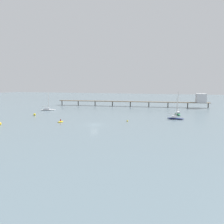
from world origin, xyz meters
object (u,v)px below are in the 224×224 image
(sailboat_green, at_px, (178,113))
(dinghy_yellow, at_px, (61,122))
(mooring_buoy_near, at_px, (35,114))
(mooring_buoy_mid, at_px, (127,121))
(sailboat_white, at_px, (48,109))
(sailboat_navy, at_px, (175,118))
(mooring_buoy_far, at_px, (0,124))
(pier, at_px, (170,100))

(sailboat_green, distance_m, dinghy_yellow, 47.17)
(mooring_buoy_near, relative_size, mooring_buoy_mid, 1.71)
(sailboat_white, relative_size, mooring_buoy_near, 10.14)
(sailboat_white, height_order, sailboat_green, sailboat_green)
(sailboat_white, bearing_deg, sailboat_navy, -8.99)
(mooring_buoy_far, bearing_deg, sailboat_navy, 27.13)
(mooring_buoy_mid, bearing_deg, mooring_buoy_far, -155.08)
(sailboat_navy, distance_m, dinghy_yellow, 40.35)
(sailboat_white, relative_size, mooring_buoy_far, 10.79)
(sailboat_green, height_order, mooring_buoy_near, sailboat_green)
(pier, relative_size, dinghy_yellow, 30.49)
(sailboat_white, height_order, dinghy_yellow, sailboat_white)
(mooring_buoy_near, bearing_deg, pier, 42.21)
(sailboat_green, relative_size, mooring_buoy_far, 11.54)
(pier, height_order, sailboat_green, sailboat_green)
(sailboat_green, xyz_separation_m, dinghy_yellow, (-37.52, -28.58, -0.46))
(sailboat_green, xyz_separation_m, mooring_buoy_near, (-55.09, -18.37, -0.23))
(sailboat_navy, xyz_separation_m, mooring_buoy_mid, (-15.52, -9.70, -0.29))
(sailboat_navy, relative_size, mooring_buoy_near, 8.92)
(sailboat_white, relative_size, sailboat_green, 0.94)
(sailboat_white, height_order, sailboat_navy, sailboat_white)
(sailboat_white, relative_size, mooring_buoy_mid, 17.35)
(sailboat_white, bearing_deg, mooring_buoy_far, -79.85)
(pier, distance_m, dinghy_yellow, 65.90)
(sailboat_white, height_order, mooring_buoy_near, sailboat_white)
(pier, relative_size, sailboat_green, 8.74)
(sailboat_navy, relative_size, dinghy_yellow, 2.87)
(sailboat_navy, relative_size, mooring_buoy_mid, 15.26)
(mooring_buoy_near, xyz_separation_m, mooring_buoy_far, (2.09, -19.90, -0.03))
(dinghy_yellow, distance_m, mooring_buoy_near, 20.33)
(pier, relative_size, sailboat_white, 9.34)
(sailboat_navy, xyz_separation_m, dinghy_yellow, (-36.60, -16.99, -0.34))
(sailboat_white, xyz_separation_m, sailboat_navy, (58.51, -9.25, -0.05))
(sailboat_white, distance_m, sailboat_navy, 59.24)
(pier, height_order, mooring_buoy_near, pier)
(mooring_buoy_mid, distance_m, mooring_buoy_far, 40.31)
(sailboat_white, bearing_deg, dinghy_yellow, -50.14)
(mooring_buoy_mid, bearing_deg, sailboat_white, 156.21)
(sailboat_white, distance_m, mooring_buoy_far, 36.51)
(mooring_buoy_near, height_order, mooring_buoy_mid, mooring_buoy_near)
(mooring_buoy_near, bearing_deg, sailboat_green, 18.44)
(sailboat_white, relative_size, sailboat_navy, 1.14)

